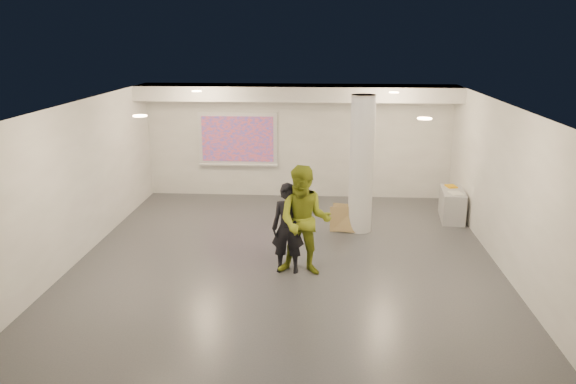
# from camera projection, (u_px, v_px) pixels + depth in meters

# --- Properties ---
(floor) EXTENTS (8.00, 9.00, 0.01)m
(floor) POSITION_uv_depth(u_px,v_px,m) (287.00, 260.00, 10.88)
(floor) COLOR #3B3E42
(floor) RESTS_ON ground
(ceiling) EXTENTS (8.00, 9.00, 0.01)m
(ceiling) POSITION_uv_depth(u_px,v_px,m) (287.00, 104.00, 10.07)
(ceiling) COLOR white
(ceiling) RESTS_ON floor
(wall_back) EXTENTS (8.00, 0.01, 3.00)m
(wall_back) POSITION_uv_depth(u_px,v_px,m) (298.00, 141.00, 14.80)
(wall_back) COLOR silver
(wall_back) RESTS_ON floor
(wall_front) EXTENTS (8.00, 0.01, 3.00)m
(wall_front) POSITION_uv_depth(u_px,v_px,m) (259.00, 290.00, 6.15)
(wall_front) COLOR silver
(wall_front) RESTS_ON floor
(wall_left) EXTENTS (0.01, 9.00, 3.00)m
(wall_left) POSITION_uv_depth(u_px,v_px,m) (78.00, 181.00, 10.72)
(wall_left) COLOR silver
(wall_left) RESTS_ON floor
(wall_right) EXTENTS (0.01, 9.00, 3.00)m
(wall_right) POSITION_uv_depth(u_px,v_px,m) (505.00, 189.00, 10.22)
(wall_right) COLOR silver
(wall_right) RESTS_ON floor
(soffit_band) EXTENTS (8.00, 1.10, 0.36)m
(soffit_band) POSITION_uv_depth(u_px,v_px,m) (297.00, 93.00, 13.91)
(soffit_band) COLOR silver
(soffit_band) RESTS_ON ceiling
(downlight_nw) EXTENTS (0.22, 0.22, 0.02)m
(downlight_nw) POSITION_uv_depth(u_px,v_px,m) (197.00, 91.00, 12.61)
(downlight_nw) COLOR #FFC88D
(downlight_nw) RESTS_ON ceiling
(downlight_ne) EXTENTS (0.22, 0.22, 0.02)m
(downlight_ne) POSITION_uv_depth(u_px,v_px,m) (394.00, 92.00, 12.34)
(downlight_ne) COLOR #FFC88D
(downlight_ne) RESTS_ON ceiling
(downlight_sw) EXTENTS (0.22, 0.22, 0.02)m
(downlight_sw) POSITION_uv_depth(u_px,v_px,m) (140.00, 116.00, 8.77)
(downlight_sw) COLOR #FFC88D
(downlight_sw) RESTS_ON ceiling
(downlight_se) EXTENTS (0.22, 0.22, 0.02)m
(downlight_se) POSITION_uv_depth(u_px,v_px,m) (425.00, 119.00, 8.49)
(downlight_se) COLOR #FFC88D
(downlight_se) RESTS_ON ceiling
(column) EXTENTS (0.52, 0.52, 3.00)m
(column) POSITION_uv_depth(u_px,v_px,m) (361.00, 165.00, 12.11)
(column) COLOR silver
(column) RESTS_ON floor
(projection_screen) EXTENTS (2.10, 0.13, 1.42)m
(projection_screen) POSITION_uv_depth(u_px,v_px,m) (238.00, 140.00, 14.84)
(projection_screen) COLOR silver
(projection_screen) RESTS_ON wall_back
(credenza) EXTENTS (0.62, 1.25, 0.70)m
(credenza) POSITION_uv_depth(u_px,v_px,m) (452.00, 205.00, 13.19)
(credenza) COLOR #9A9C9F
(credenza) RESTS_ON floor
(papers_stack) EXTENTS (0.33, 0.39, 0.02)m
(papers_stack) POSITION_uv_depth(u_px,v_px,m) (456.00, 193.00, 12.81)
(papers_stack) COLOR silver
(papers_stack) RESTS_ON credenza
(postit_pad) EXTENTS (0.27, 0.34, 0.03)m
(postit_pad) POSITION_uv_depth(u_px,v_px,m) (451.00, 186.00, 13.38)
(postit_pad) COLOR #E9A70F
(postit_pad) RESTS_ON credenza
(cardboard_back) EXTENTS (0.52, 0.13, 0.56)m
(cardboard_back) POSITION_uv_depth(u_px,v_px,m) (342.00, 219.00, 12.38)
(cardboard_back) COLOR #987D4C
(cardboard_back) RESTS_ON floor
(cardboard_front) EXTENTS (0.61, 0.35, 0.61)m
(cardboard_front) POSITION_uv_depth(u_px,v_px,m) (345.00, 218.00, 12.38)
(cardboard_front) COLOR #987D4C
(cardboard_front) RESTS_ON floor
(woman) EXTENTS (0.63, 0.43, 1.66)m
(woman) POSITION_uv_depth(u_px,v_px,m) (288.00, 228.00, 10.13)
(woman) COLOR black
(woman) RESTS_ON floor
(man) EXTENTS (1.04, 0.84, 2.01)m
(man) POSITION_uv_depth(u_px,v_px,m) (304.00, 221.00, 9.99)
(man) COLOR olive
(man) RESTS_ON floor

